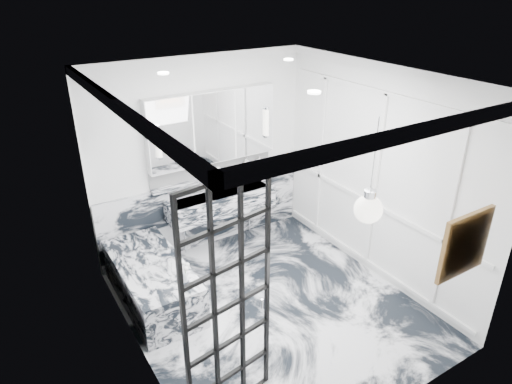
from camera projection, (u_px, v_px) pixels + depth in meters
floor at (271, 307)px, 5.63m from camera, size 3.60×3.60×0.00m
ceiling at (276, 78)px, 4.42m from camera, size 3.60×3.60×0.00m
wall_back at (202, 156)px, 6.40m from camera, size 3.60×0.00×3.60m
wall_front at (399, 293)px, 3.65m from camera, size 3.60×0.00×3.60m
wall_left at (131, 248)px, 4.26m from camera, size 0.00×3.60×3.60m
wall_right at (378, 175)px, 5.79m from camera, size 0.00×3.60×3.60m
marble_clad_back at (206, 212)px, 6.76m from camera, size 3.18×0.05×1.05m
marble_clad_left at (134, 252)px, 4.29m from camera, size 0.02×3.56×2.68m
panel_molding at (376, 183)px, 5.82m from camera, size 0.03×3.40×2.30m
soap_bottle_a at (247, 163)px, 6.75m from camera, size 0.08×0.08×0.19m
soap_bottle_b at (259, 161)px, 6.86m from camera, size 0.09×0.09×0.16m
soap_bottle_c at (246, 164)px, 6.75m from camera, size 0.12×0.12×0.16m
face_pot at (217, 171)px, 6.52m from camera, size 0.14×0.14×0.14m
amber_bottle at (227, 170)px, 6.61m from camera, size 0.04×0.04×0.10m
flower_vase at (184, 277)px, 5.17m from camera, size 0.08×0.08×0.12m
crittall_door at (229, 306)px, 3.84m from camera, size 0.87×0.18×2.35m
artwork at (465, 244)px, 4.02m from camera, size 0.52×0.05×0.52m
pendant_light at (368, 209)px, 3.73m from camera, size 0.24×0.24×0.24m
trough_sink at (221, 203)px, 6.58m from camera, size 1.60×0.45×0.30m
ledge at (215, 177)px, 6.56m from camera, size 1.90×0.14×0.04m
subway_tile at (212, 167)px, 6.54m from camera, size 1.90×0.03×0.23m
mirror_cabinet at (213, 127)px, 6.24m from camera, size 1.90×0.16×1.00m
sconce_left at (158, 142)px, 5.79m from camera, size 0.07×0.07×0.40m
sconce_right at (266, 122)px, 6.57m from camera, size 0.07×0.07×0.40m
bathtub at (153, 282)px, 5.63m from camera, size 0.75×1.65×0.55m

